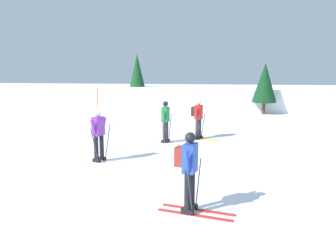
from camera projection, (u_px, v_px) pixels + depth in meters
name	position (u px, v px, depth m)	size (l,w,h in m)	color
ground_plane	(127.00, 178.00, 9.25)	(120.00, 120.00, 0.00)	white
far_snow_ridge	(187.00, 97.00, 27.36)	(80.00, 7.58, 1.57)	white
skier_blue	(189.00, 168.00, 6.90)	(1.64, 0.98, 1.71)	red
skier_green	(166.00, 121.00, 13.58)	(1.64, 0.99, 1.71)	silver
skier_red	(198.00, 117.00, 14.33)	(1.63, 0.95, 1.71)	gold
skier_purple	(99.00, 134.00, 10.74)	(1.63, 0.96, 1.71)	silver
trail_marker_pole	(98.00, 107.00, 17.96)	(0.06, 0.06, 1.97)	#C65614
conifer_far_left	(137.00, 75.00, 27.52)	(1.57, 1.57, 4.23)	#513823
conifer_far_right	(265.00, 83.00, 22.14)	(1.61, 1.61, 3.41)	#513823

